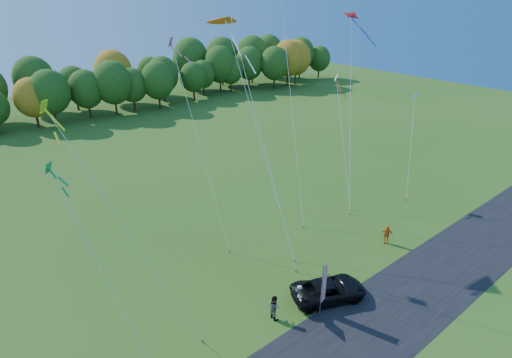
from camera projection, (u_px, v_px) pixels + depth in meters
ground at (311, 301)px, 27.21m from camera, size 160.00×160.00×0.00m
asphalt_strip at (358, 337)px, 24.37m from camera, size 90.00×6.00×0.01m
tree_line at (72, 120)px, 66.20m from camera, size 116.00×12.00×10.00m
black_suv at (329, 290)px, 27.18m from camera, size 5.66×4.16×1.43m
person_tailgate_a at (300, 297)px, 26.21m from camera, size 0.64×0.79×1.88m
person_tailgate_b at (274, 307)px, 25.47m from camera, size 0.70×0.87×1.71m
person_east at (387, 234)px, 33.21m from camera, size 0.90×1.03×1.66m
feather_flag at (324, 283)px, 25.26m from camera, size 0.51×0.15×3.90m
kite_delta_blue at (241, 56)px, 27.28m from camera, size 3.04×11.92×30.09m
kite_parafoil_orange at (287, 60)px, 36.03m from camera, size 7.87×12.85×27.59m
kite_delta_red at (257, 127)px, 31.37m from camera, size 2.82×11.17×18.75m
kite_parafoil_rainbow at (350, 111)px, 38.78m from camera, size 8.57×8.15×17.73m
kite_diamond_yellow at (133, 238)px, 21.21m from camera, size 5.37×5.22×14.86m
kite_diamond_green at (103, 273)px, 20.84m from camera, size 2.59×4.96×11.88m
kite_diamond_white at (343, 142)px, 39.10m from camera, size 4.01×6.60×12.19m
kite_diamond_pink at (200, 145)px, 31.13m from camera, size 1.20×7.15×16.45m
kite_diamond_blue_low at (411, 147)px, 40.67m from camera, size 4.51×3.70×10.03m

